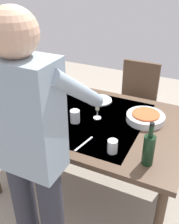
% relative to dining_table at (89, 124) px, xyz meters
% --- Properties ---
extents(ground_plane, '(6.00, 6.00, 0.00)m').
position_rel_dining_table_xyz_m(ground_plane, '(0.00, 0.00, -0.67)').
color(ground_plane, '#9E9384').
extents(dining_table, '(1.56, 1.04, 0.74)m').
position_rel_dining_table_xyz_m(dining_table, '(0.00, 0.00, 0.00)').
color(dining_table, '#4C3828').
rests_on(dining_table, ground_plane).
extents(chair_near, '(0.40, 0.40, 0.91)m').
position_rel_dining_table_xyz_m(chair_near, '(-0.14, -0.90, -0.14)').
color(chair_near, '#352114').
rests_on(chair_near, ground_plane).
extents(person_server, '(0.42, 0.61, 1.69)m').
position_rel_dining_table_xyz_m(person_server, '(-0.04, 0.78, 0.29)').
color(person_server, '#2D2D38').
rests_on(person_server, ground_plane).
extents(wine_bottle, '(0.07, 0.07, 0.30)m').
position_rel_dining_table_xyz_m(wine_bottle, '(-0.57, 0.35, 0.18)').
color(wine_bottle, black).
rests_on(wine_bottle, dining_table).
extents(wine_glass_left, '(0.07, 0.07, 0.15)m').
position_rel_dining_table_xyz_m(wine_glass_left, '(-0.06, -0.02, 0.17)').
color(wine_glass_left, white).
rests_on(wine_glass_left, dining_table).
extents(water_cup_near_left, '(0.08, 0.08, 0.10)m').
position_rel_dining_table_xyz_m(water_cup_near_left, '(0.07, 0.11, 0.12)').
color(water_cup_near_left, silver).
rests_on(water_cup_near_left, dining_table).
extents(water_cup_near_right, '(0.07, 0.07, 0.09)m').
position_rel_dining_table_xyz_m(water_cup_near_right, '(-0.33, 0.34, 0.11)').
color(water_cup_near_right, silver).
rests_on(water_cup_near_right, dining_table).
extents(water_cup_far_left, '(0.07, 0.07, 0.09)m').
position_rel_dining_table_xyz_m(water_cup_far_left, '(0.62, 0.22, 0.11)').
color(water_cup_far_left, silver).
rests_on(water_cup_far_left, dining_table).
extents(water_cup_far_right, '(0.08, 0.08, 0.10)m').
position_rel_dining_table_xyz_m(water_cup_far_right, '(0.29, 0.43, 0.12)').
color(water_cup_far_right, silver).
rests_on(water_cup_far_right, dining_table).
extents(serving_bowl_pasta, '(0.30, 0.30, 0.07)m').
position_rel_dining_table_xyz_m(serving_bowl_pasta, '(-0.42, -0.14, 0.10)').
color(serving_bowl_pasta, silver).
rests_on(serving_bowl_pasta, dining_table).
extents(side_bowl_salad, '(0.18, 0.18, 0.07)m').
position_rel_dining_table_xyz_m(side_bowl_salad, '(0.37, 0.05, 0.10)').
color(side_bowl_salad, silver).
rests_on(side_bowl_salad, dining_table).
extents(side_bowl_bread, '(0.16, 0.16, 0.07)m').
position_rel_dining_table_xyz_m(side_bowl_bread, '(0.58, -0.09, 0.10)').
color(side_bowl_bread, silver).
rests_on(side_bowl_bread, dining_table).
extents(dinner_plate_near, '(0.23, 0.23, 0.01)m').
position_rel_dining_table_xyz_m(dinner_plate_near, '(0.05, -0.30, 0.07)').
color(dinner_plate_near, silver).
rests_on(dinner_plate_near, dining_table).
extents(table_knife, '(0.05, 0.20, 0.00)m').
position_rel_dining_table_xyz_m(table_knife, '(-0.12, 0.34, 0.07)').
color(table_knife, silver).
rests_on(table_knife, dining_table).
extents(table_fork, '(0.04, 0.18, 0.00)m').
position_rel_dining_table_xyz_m(table_fork, '(0.35, -0.38, 0.07)').
color(table_fork, silver).
rests_on(table_fork, dining_table).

